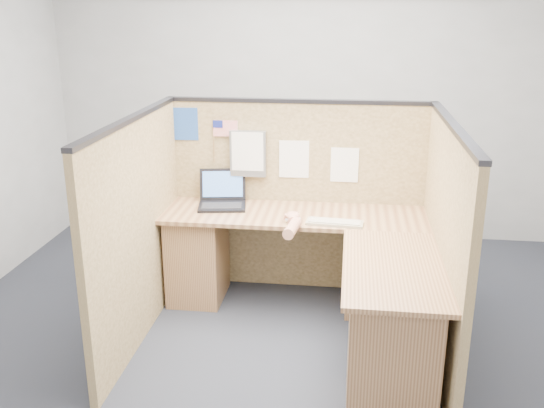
# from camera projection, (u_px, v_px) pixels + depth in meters

# --- Properties ---
(floor) EXTENTS (5.00, 5.00, 0.00)m
(floor) POSITION_uv_depth(u_px,v_px,m) (284.00, 348.00, 4.09)
(floor) COLOR #222730
(floor) RESTS_ON ground
(wall_back) EXTENTS (5.00, 0.00, 5.00)m
(wall_back) POSITION_uv_depth(u_px,v_px,m) (310.00, 94.00, 5.78)
(wall_back) COLOR #95989A
(wall_back) RESTS_ON floor
(wall_front) EXTENTS (5.00, 0.00, 5.00)m
(wall_front) POSITION_uv_depth(u_px,v_px,m) (189.00, 336.00, 1.53)
(wall_front) COLOR #95989A
(wall_front) RESTS_ON floor
(cubicle_partitions) EXTENTS (2.06, 1.83, 1.53)m
(cubicle_partitions) POSITION_uv_depth(u_px,v_px,m) (291.00, 220.00, 4.25)
(cubicle_partitions) COLOR brown
(cubicle_partitions) RESTS_ON floor
(l_desk) EXTENTS (1.95, 1.75, 0.73)m
(l_desk) POSITION_uv_depth(u_px,v_px,m) (315.00, 278.00, 4.21)
(l_desk) COLOR brown
(l_desk) RESTS_ON floor
(laptop) EXTENTS (0.39, 0.39, 0.26)m
(laptop) POSITION_uv_depth(u_px,v_px,m) (224.00, 197.00, 4.68)
(laptop) COLOR black
(laptop) RESTS_ON l_desk
(keyboard) EXTENTS (0.41, 0.17, 0.03)m
(keyboard) POSITION_uv_depth(u_px,v_px,m) (335.00, 223.00, 4.27)
(keyboard) COLOR gray
(keyboard) RESTS_ON l_desk
(mouse) EXTENTS (0.13, 0.09, 0.05)m
(mouse) POSITION_uv_depth(u_px,v_px,m) (293.00, 219.00, 4.30)
(mouse) COLOR silver
(mouse) RESTS_ON l_desk
(hand_forearm) EXTENTS (0.12, 0.42, 0.09)m
(hand_forearm) POSITION_uv_depth(u_px,v_px,m) (292.00, 224.00, 4.16)
(hand_forearm) COLOR tan
(hand_forearm) RESTS_ON l_desk
(blue_poster) EXTENTS (0.19, 0.01, 0.25)m
(blue_poster) POSITION_uv_depth(u_px,v_px,m) (186.00, 124.00, 4.70)
(blue_poster) COLOR #21499A
(blue_poster) RESTS_ON cubicle_partitions
(american_flag) EXTENTS (0.20, 0.01, 0.34)m
(american_flag) POSITION_uv_depth(u_px,v_px,m) (223.00, 130.00, 4.66)
(american_flag) COLOR olive
(american_flag) RESTS_ON cubicle_partitions
(file_holder) EXTENTS (0.28, 0.05, 0.36)m
(file_holder) POSITION_uv_depth(u_px,v_px,m) (248.00, 153.00, 4.68)
(file_holder) COLOR slate
(file_holder) RESTS_ON cubicle_partitions
(paper_left) EXTENTS (0.23, 0.01, 0.29)m
(paper_left) POSITION_uv_depth(u_px,v_px,m) (294.00, 159.00, 4.68)
(paper_left) COLOR white
(paper_left) RESTS_ON cubicle_partitions
(paper_right) EXTENTS (0.21, 0.01, 0.27)m
(paper_right) POSITION_uv_depth(u_px,v_px,m) (345.00, 165.00, 4.64)
(paper_right) COLOR white
(paper_right) RESTS_ON cubicle_partitions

